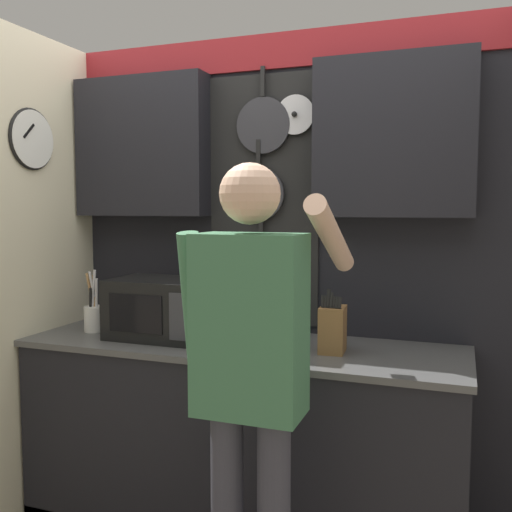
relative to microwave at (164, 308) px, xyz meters
The scene contains 7 objects.
base_cabinet_counter 0.74m from the microwave, ahead, with size 2.12×0.67×0.94m.
back_wall_unit 0.68m from the microwave, 38.89° to the left, with size 2.69×0.20×2.47m.
side_wall 0.79m from the microwave, 152.44° to the right, with size 0.07×1.60×2.47m.
microwave is the anchor object (origin of this frame).
knife_block 0.85m from the microwave, ahead, with size 0.12×0.16×0.29m.
utensil_crock 0.42m from the microwave, behind, with size 0.11×0.11×0.33m.
person 0.94m from the microwave, 41.92° to the right, with size 0.54×0.64×1.74m.
Camera 1 is at (0.99, -2.50, 1.59)m, focal length 40.00 mm.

